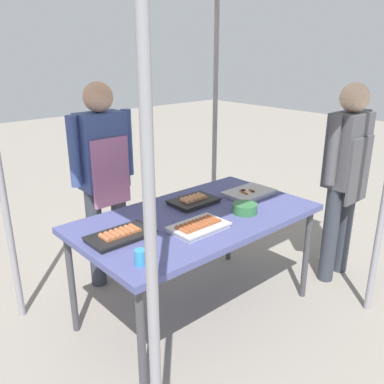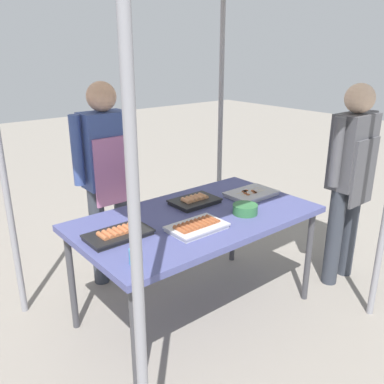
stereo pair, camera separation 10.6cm
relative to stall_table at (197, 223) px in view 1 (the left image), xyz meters
The scene contains 10 objects.
ground_plane 0.70m from the stall_table, ahead, with size 18.00×18.00×0.00m, color gray.
stall_table is the anchor object (origin of this frame).
tray_grilled_sausages 0.57m from the stall_table, behind, with size 0.38×0.22×0.05m.
tray_meat_skewers 0.56m from the stall_table, ahead, with size 0.36×0.25×0.04m.
tray_pork_links 0.23m from the stall_table, 53.93° to the left, with size 0.33×0.23×0.06m.
tray_spring_rolls 0.24m from the stall_table, 129.81° to the right, with size 0.35×0.23×0.05m.
condiment_bowl 0.33m from the stall_table, 34.07° to the right, with size 0.17×0.17×0.06m, color #33723F.
drink_cup_near_edge 0.72m from the stall_table, 156.22° to the right, with size 0.06×0.06×0.08m, color #338CBF.
vendor_woman 0.86m from the stall_table, 105.54° to the left, with size 0.52×0.23×1.57m.
customer_nearby 1.27m from the stall_table, 17.57° to the right, with size 0.52×0.23×1.56m.
Camera 1 is at (-1.69, -1.84, 1.80)m, focal length 38.41 mm.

